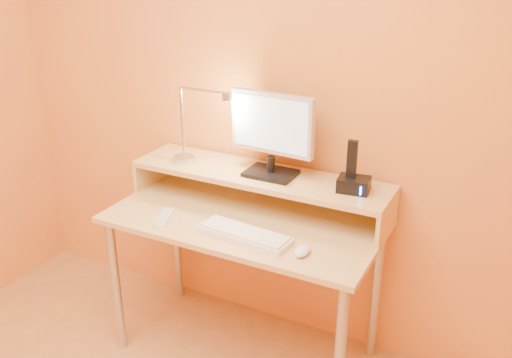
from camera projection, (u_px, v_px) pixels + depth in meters
The scene contains 24 objects.
wall_back at pixel (277, 84), 2.51m from camera, with size 3.00×0.04×2.50m, color orange.
desk_leg_fl at pixel (116, 287), 2.62m from camera, with size 0.04×0.04×0.69m, color #B8B8BD.
desk_leg_bl at pixel (177, 240), 3.03m from camera, with size 0.04×0.04×0.69m, color #B8B8BD.
desk_leg_br at pixel (376, 293), 2.57m from camera, with size 0.04×0.04×0.69m, color #B8B8BD.
desk_lower at pixel (244, 221), 2.45m from camera, with size 1.20×0.60×0.03m, color tan.
shelf_riser_left at pixel (154, 170), 2.79m from camera, with size 0.02×0.30×0.14m, color tan.
shelf_riser_right at pixel (387, 218), 2.30m from camera, with size 0.02×0.30×0.14m, color tan.
desk_shelf at pixel (259, 176), 2.52m from camera, with size 1.20×0.30×0.03m, color tan.
monitor_foot at pixel (271, 173), 2.48m from camera, with size 0.22×0.16×0.02m, color black.
monitor_neck at pixel (271, 164), 2.47m from camera, with size 0.04×0.04×0.07m, color black.
monitor_panel at pixel (272, 123), 2.40m from camera, with size 0.39×0.04×0.27m, color silver.
monitor_back at pixel (275, 122), 2.42m from camera, with size 0.35×0.01×0.23m, color black.
monitor_screen at pixel (270, 124), 2.39m from camera, with size 0.35×0.00×0.23m, color silver.
lamp_base at pixel (184, 159), 2.64m from camera, with size 0.10×0.10×0.03m, color #B8B8BD.
lamp_post at pixel (182, 123), 2.57m from camera, with size 0.01×0.01×0.33m, color #B8B8BD.
lamp_arm at pixel (203, 90), 2.46m from camera, with size 0.01×0.01×0.24m, color #B8B8BD.
lamp_head at pixel (227, 97), 2.41m from camera, with size 0.04×0.04×0.03m, color #B8B8BD.
lamp_bulb at pixel (227, 100), 2.42m from camera, with size 0.03×0.03×0.00m, color #FFEAC6.
phone_dock at pixel (354, 184), 2.31m from camera, with size 0.13×0.10×0.06m, color black.
phone_handset at pixel (352, 159), 2.28m from camera, with size 0.04×0.03×0.16m, color black.
phone_led at pixel (361, 191), 2.25m from camera, with size 0.01×0.00×0.04m, color #357EFD.
keyboard at pixel (244, 235), 2.28m from camera, with size 0.40×0.13×0.02m, color white.
mouse at pixel (302, 251), 2.16m from camera, with size 0.05×0.10×0.03m, color white.
remote_control at pixel (164, 218), 2.43m from camera, with size 0.04×0.17×0.02m, color white.
Camera 1 is at (1.05, -0.75, 1.83)m, focal length 39.26 mm.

